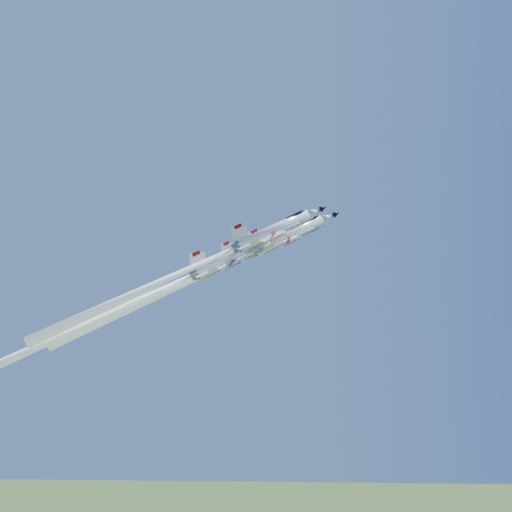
# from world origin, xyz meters

# --- Properties ---
(jet_lead) EXTENTS (39.26, 16.46, 33.30)m
(jet_lead) POSITION_xyz_m (-7.96, -1.10, 80.06)
(jet_lead) COLOR white
(jet_left) EXTENTS (34.01, 14.26, 28.54)m
(jet_left) POSITION_xyz_m (-11.68, 6.66, 81.16)
(jet_left) COLOR white
(jet_right) EXTENTS (38.49, 16.14, 32.59)m
(jet_right) POSITION_xyz_m (-10.03, -5.29, 80.00)
(jet_right) COLOR white
(jet_slot) EXTENTS (53.97, 25.52, 51.40)m
(jet_slot) POSITION_xyz_m (-27.08, -4.23, 71.14)
(jet_slot) COLOR white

